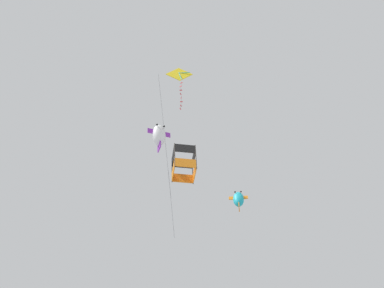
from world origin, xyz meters
The scene contains 4 objects.
kite_box_low_drifter centered at (1.27, 0.47, 35.39)m, with size 2.40×2.43×6.19m.
kite_fish_near_left centered at (3.99, 1.18, 35.94)m, with size 1.42×1.25×2.21m.
kite_diamond_upper_right centered at (3.04, 1.85, 41.27)m, with size 2.41×1.66×10.18m.
kite_fish_far_centre centered at (-5.00, -0.37, 35.34)m, with size 1.56×1.50×2.11m.
Camera 1 is at (17.09, 18.37, 19.83)m, focal length 40.42 mm.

